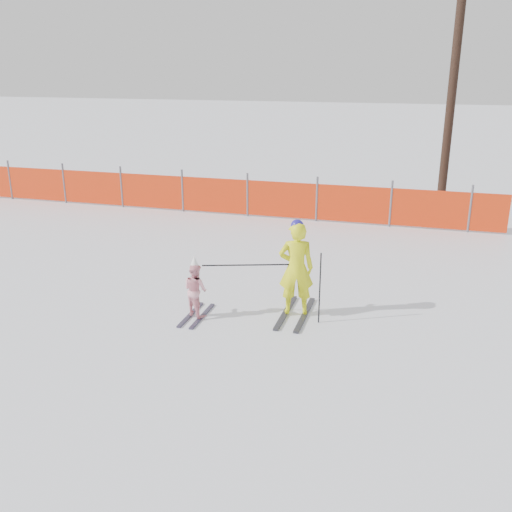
% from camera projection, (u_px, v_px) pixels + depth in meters
% --- Properties ---
extents(ground, '(120.00, 120.00, 0.00)m').
position_uv_depth(ground, '(248.00, 320.00, 9.72)').
color(ground, white).
rests_on(ground, ground).
extents(adult, '(0.68, 1.46, 1.72)m').
position_uv_depth(adult, '(296.00, 269.00, 9.68)').
color(adult, black).
rests_on(adult, ground).
extents(child, '(0.57, 1.06, 1.11)m').
position_uv_depth(child, '(195.00, 289.00, 9.73)').
color(child, black).
rests_on(child, ground).
extents(ski_poles, '(1.98, 0.48, 1.24)m').
position_uv_depth(ski_poles, '(279.00, 276.00, 9.55)').
color(ski_poles, black).
rests_on(ski_poles, ground).
extents(safety_fence, '(16.98, 0.06, 1.25)m').
position_uv_depth(safety_fence, '(196.00, 194.00, 16.67)').
color(safety_fence, '#595960').
rests_on(safety_fence, ground).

